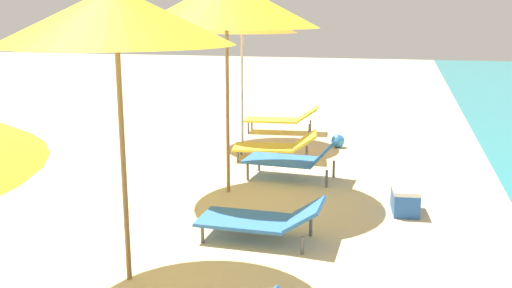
{
  "coord_description": "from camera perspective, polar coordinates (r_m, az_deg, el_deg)",
  "views": [
    {
      "loc": [
        2.53,
        5.39,
        2.52
      ],
      "look_at": [
        1.14,
        10.65,
        1.29
      ],
      "focal_mm": 39.83,
      "sensor_mm": 36.0,
      "label": 1
    }
  ],
  "objects": [
    {
      "name": "lounger_farthest_inland",
      "position": [
        10.13,
        2.04,
        -0.15
      ],
      "size": [
        1.56,
        0.86,
        0.51
      ],
      "rotation": [
        0.0,
        0.0,
        3.3
      ],
      "color": "yellow",
      "rests_on": "ground"
    },
    {
      "name": "umbrella_farthest",
      "position": [
        11.28,
        -1.43,
        12.13
      ],
      "size": [
        2.17,
        2.17,
        2.66
      ],
      "color": "silver",
      "rests_on": "ground"
    },
    {
      "name": "umbrella_fifth",
      "position": [
        7.96,
        -2.99,
        13.93
      ],
      "size": [
        2.57,
        2.57,
        3.08
      ],
      "color": "olive",
      "rests_on": "ground"
    },
    {
      "name": "umbrella_fourth",
      "position": [
        5.28,
        -13.93,
        12.37
      ],
      "size": [
        2.13,
        2.13,
        2.84
      ],
      "color": "olive",
      "rests_on": "ground"
    },
    {
      "name": "lounger_fourth_shoreside",
      "position": [
        6.53,
        0.6,
        -7.51
      ],
      "size": [
        1.42,
        0.64,
        0.5
      ],
      "rotation": [
        0.0,
        0.0,
        3.13
      ],
      "color": "blue",
      "rests_on": "ground"
    },
    {
      "name": "lounger_fifth_shoreside",
      "position": [
        8.91,
        3.84,
        -1.4
      ],
      "size": [
        1.48,
        0.76,
        0.69
      ],
      "rotation": [
        0.0,
        0.0,
        3.08
      ],
      "color": "blue",
      "rests_on": "ground"
    },
    {
      "name": "lounger_farthest_shoreside",
      "position": [
        12.51,
        2.68,
        2.57
      ],
      "size": [
        1.65,
        0.74,
        0.59
      ],
      "rotation": [
        0.0,
        0.0,
        3.25
      ],
      "color": "yellow",
      "rests_on": "ground"
    },
    {
      "name": "beach_ball",
      "position": [
        11.2,
        8.23,
        0.32
      ],
      "size": [
        0.26,
        0.26,
        0.26
      ],
      "primitive_type": "sphere",
      "color": "#338CD8",
      "rests_on": "ground"
    },
    {
      "name": "cooler_box",
      "position": [
        7.69,
        14.74,
        -5.43
      ],
      "size": [
        0.39,
        0.59,
        0.35
      ],
      "color": "#2659B2",
      "rests_on": "ground"
    }
  ]
}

